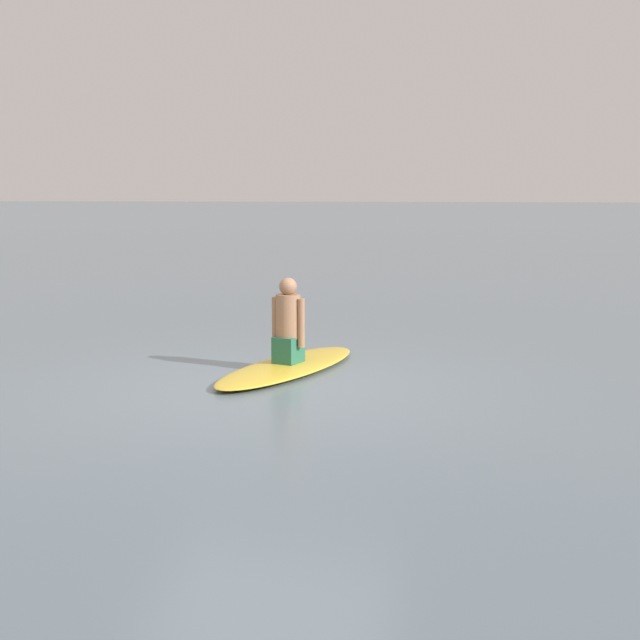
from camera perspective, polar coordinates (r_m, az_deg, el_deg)
ground_plane at (r=8.44m, az=-3.57°, el=-4.70°), size 400.00×400.00×0.00m
surfboard at (r=9.28m, az=-2.16°, el=-3.17°), size 2.73×1.53×0.09m
person_paddler at (r=9.20m, az=-2.17°, el=-0.29°), size 0.37×0.41×0.94m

